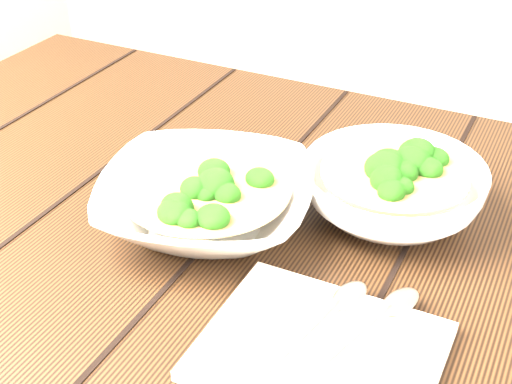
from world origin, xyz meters
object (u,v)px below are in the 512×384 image
(table, at_px, (244,304))
(soup_bowl_back, at_px, (392,189))
(soup_bowl_front, at_px, (206,199))
(napkin, at_px, (320,351))
(trivet, at_px, (233,187))

(table, bearing_deg, soup_bowl_back, 33.25)
(table, relative_size, soup_bowl_back, 4.66)
(table, bearing_deg, soup_bowl_front, -160.02)
(soup_bowl_front, relative_size, napkin, 1.45)
(trivet, bearing_deg, napkin, -46.00)
(table, xyz_separation_m, soup_bowl_back, (0.14, 0.09, 0.16))
(soup_bowl_front, bearing_deg, trivet, 88.73)
(table, bearing_deg, trivet, 128.47)
(soup_bowl_front, relative_size, trivet, 2.71)
(soup_bowl_front, height_order, napkin, soup_bowl_front)
(soup_bowl_front, xyz_separation_m, soup_bowl_back, (0.18, 0.11, 0.00))
(table, distance_m, soup_bowl_front, 0.16)
(trivet, xyz_separation_m, napkin, (0.19, -0.20, -0.01))
(soup_bowl_front, distance_m, napkin, 0.24)
(soup_bowl_front, bearing_deg, napkin, -35.24)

